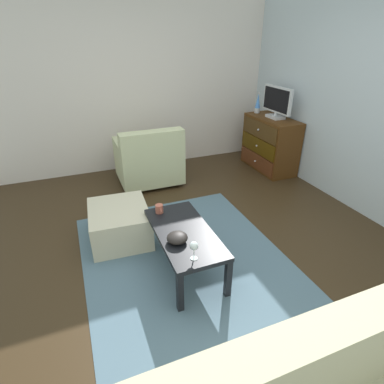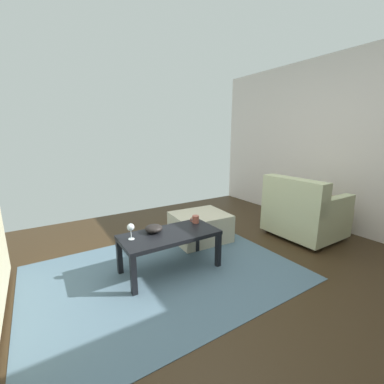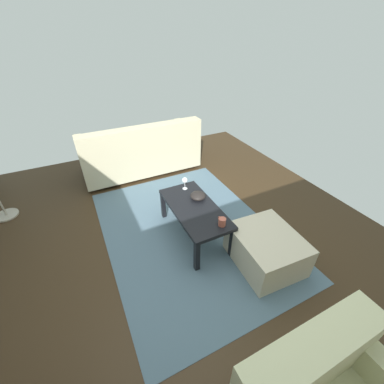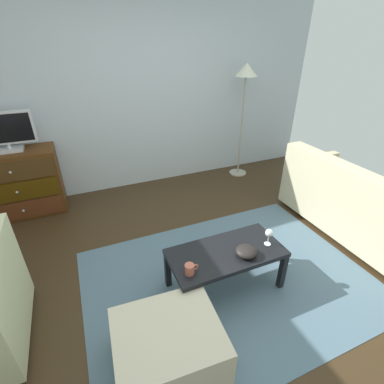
{
  "view_description": "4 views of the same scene",
  "coord_description": "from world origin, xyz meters",
  "px_view_note": "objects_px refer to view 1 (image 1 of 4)",
  "views": [
    {
      "loc": [
        2.27,
        -1.02,
        1.97
      ],
      "look_at": [
        0.29,
        -0.23,
        0.88
      ],
      "focal_mm": 28.76,
      "sensor_mm": 36.0,
      "label": 1
    },
    {
      "loc": [
        1.21,
        1.91,
        1.39
      ],
      "look_at": [
        0.09,
        0.12,
        0.91
      ],
      "focal_mm": 23.45,
      "sensor_mm": 36.0,
      "label": 2
    },
    {
      "loc": [
        -1.81,
        0.75,
        2.11
      ],
      "look_at": [
        -0.15,
        -0.07,
        0.83
      ],
      "focal_mm": 23.17,
      "sensor_mm": 36.0,
      "label": 3
    },
    {
      "loc": [
        -0.87,
        -1.84,
        2.01
      ],
      "look_at": [
        -0.06,
        0.07,
        0.87
      ],
      "focal_mm": 26.31,
      "sensor_mm": 36.0,
      "label": 4
    }
  ],
  "objects_px": {
    "lava_lamp": "(258,104)",
    "coffee_table": "(184,236)",
    "dresser": "(270,144)",
    "ottoman": "(120,224)",
    "bowl_decorative": "(177,238)",
    "tv": "(277,102)",
    "mug": "(159,209)",
    "wine_glass": "(194,246)",
    "armchair": "(149,160)"
  },
  "relations": [
    {
      "from": "dresser",
      "to": "lava_lamp",
      "type": "relative_size",
      "value": 2.91
    },
    {
      "from": "wine_glass",
      "to": "mug",
      "type": "xyz_separation_m",
      "value": [
        -0.77,
        -0.05,
        -0.07
      ]
    },
    {
      "from": "lava_lamp",
      "to": "bowl_decorative",
      "type": "relative_size",
      "value": 1.85
    },
    {
      "from": "coffee_table",
      "to": "wine_glass",
      "type": "bearing_deg",
      "value": -8.79
    },
    {
      "from": "lava_lamp",
      "to": "tv",
      "type": "bearing_deg",
      "value": 9.61
    },
    {
      "from": "dresser",
      "to": "wine_glass",
      "type": "height_order",
      "value": "dresser"
    },
    {
      "from": "lava_lamp",
      "to": "coffee_table",
      "type": "height_order",
      "value": "lava_lamp"
    },
    {
      "from": "wine_glass",
      "to": "coffee_table",
      "type": "bearing_deg",
      "value": 171.21
    },
    {
      "from": "wine_glass",
      "to": "armchair",
      "type": "xyz_separation_m",
      "value": [
        -2.33,
        0.25,
        -0.18
      ]
    },
    {
      "from": "dresser",
      "to": "lava_lamp",
      "type": "xyz_separation_m",
      "value": [
        -0.38,
        -0.04,
        0.56
      ]
    },
    {
      "from": "tv",
      "to": "coffee_table",
      "type": "bearing_deg",
      "value": -50.85
    },
    {
      "from": "wine_glass",
      "to": "bowl_decorative",
      "type": "distance_m",
      "value": 0.27
    },
    {
      "from": "wine_glass",
      "to": "ottoman",
      "type": "xyz_separation_m",
      "value": [
        -1.08,
        -0.41,
        -0.34
      ]
    },
    {
      "from": "coffee_table",
      "to": "lava_lamp",
      "type": "bearing_deg",
      "value": 135.94
    },
    {
      "from": "mug",
      "to": "armchair",
      "type": "height_order",
      "value": "armchair"
    },
    {
      "from": "tv",
      "to": "bowl_decorative",
      "type": "distance_m",
      "value": 2.98
    },
    {
      "from": "dresser",
      "to": "tv",
      "type": "height_order",
      "value": "tv"
    },
    {
      "from": "mug",
      "to": "bowl_decorative",
      "type": "relative_size",
      "value": 0.64
    },
    {
      "from": "coffee_table",
      "to": "mug",
      "type": "bearing_deg",
      "value": -163.69
    },
    {
      "from": "bowl_decorative",
      "to": "dresser",
      "type": "bearing_deg",
      "value": 130.34
    },
    {
      "from": "tv",
      "to": "mug",
      "type": "xyz_separation_m",
      "value": [
        1.35,
        -2.25,
        -0.62
      ]
    },
    {
      "from": "lava_lamp",
      "to": "armchair",
      "type": "height_order",
      "value": "lava_lamp"
    },
    {
      "from": "wine_glass",
      "to": "bowl_decorative",
      "type": "relative_size",
      "value": 0.88
    },
    {
      "from": "lava_lamp",
      "to": "coffee_table",
      "type": "relative_size",
      "value": 0.33
    },
    {
      "from": "dresser",
      "to": "ottoman",
      "type": "distance_m",
      "value": 2.81
    },
    {
      "from": "tv",
      "to": "armchair",
      "type": "xyz_separation_m",
      "value": [
        -0.21,
        -1.95,
        -0.72
      ]
    },
    {
      "from": "ottoman",
      "to": "mug",
      "type": "bearing_deg",
      "value": 49.39
    },
    {
      "from": "tv",
      "to": "mug",
      "type": "height_order",
      "value": "tv"
    },
    {
      "from": "tv",
      "to": "lava_lamp",
      "type": "bearing_deg",
      "value": -170.39
    },
    {
      "from": "tv",
      "to": "lava_lamp",
      "type": "xyz_separation_m",
      "value": [
        -0.4,
        -0.07,
        -0.09
      ]
    },
    {
      "from": "tv",
      "to": "wine_glass",
      "type": "height_order",
      "value": "tv"
    },
    {
      "from": "tv",
      "to": "wine_glass",
      "type": "xyz_separation_m",
      "value": [
        2.12,
        -2.2,
        -0.55
      ]
    },
    {
      "from": "armchair",
      "to": "mug",
      "type": "bearing_deg",
      "value": -10.92
    },
    {
      "from": "tv",
      "to": "wine_glass",
      "type": "relative_size",
      "value": 4.04
    },
    {
      "from": "tv",
      "to": "ottoman",
      "type": "distance_m",
      "value": 2.95
    },
    {
      "from": "lava_lamp",
      "to": "wine_glass",
      "type": "xyz_separation_m",
      "value": [
        2.52,
        -2.13,
        -0.45
      ]
    },
    {
      "from": "armchair",
      "to": "ottoman",
      "type": "distance_m",
      "value": 1.43
    },
    {
      "from": "mug",
      "to": "bowl_decorative",
      "type": "height_order",
      "value": "mug"
    },
    {
      "from": "tv",
      "to": "bowl_decorative",
      "type": "height_order",
      "value": "tv"
    },
    {
      "from": "dresser",
      "to": "armchair",
      "type": "height_order",
      "value": "armchair"
    },
    {
      "from": "wine_glass",
      "to": "dresser",
      "type": "bearing_deg",
      "value": 134.59
    },
    {
      "from": "dresser",
      "to": "armchair",
      "type": "distance_m",
      "value": 1.93
    },
    {
      "from": "tv",
      "to": "bowl_decorative",
      "type": "bearing_deg",
      "value": -50.24
    },
    {
      "from": "lava_lamp",
      "to": "wine_glass",
      "type": "bearing_deg",
      "value": -40.18
    },
    {
      "from": "dresser",
      "to": "bowl_decorative",
      "type": "relative_size",
      "value": 5.38
    },
    {
      "from": "mug",
      "to": "armchair",
      "type": "distance_m",
      "value": 1.6
    },
    {
      "from": "lava_lamp",
      "to": "wine_glass",
      "type": "relative_size",
      "value": 2.1
    },
    {
      "from": "tv",
      "to": "dresser",
      "type": "bearing_deg",
      "value": -128.02
    },
    {
      "from": "ottoman",
      "to": "lava_lamp",
      "type": "bearing_deg",
      "value": 119.59
    },
    {
      "from": "wine_glass",
      "to": "ottoman",
      "type": "distance_m",
      "value": 1.2
    }
  ]
}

